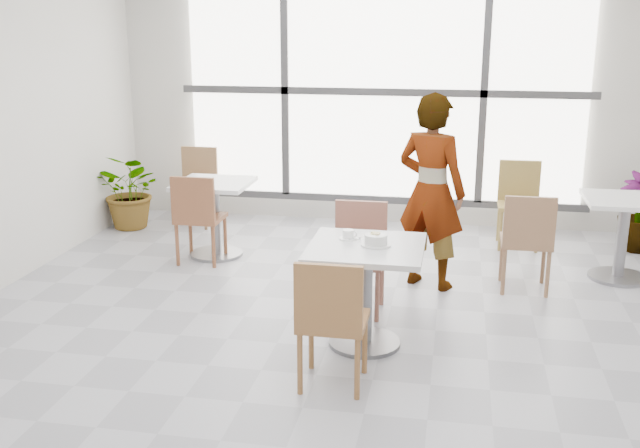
% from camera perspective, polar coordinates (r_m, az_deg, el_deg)
% --- Properties ---
extents(floor, '(7.00, 7.00, 0.00)m').
position_cam_1_polar(floor, '(5.36, 0.60, -9.50)').
color(floor, '#9E9EA5').
rests_on(floor, ground).
extents(wall_back, '(6.00, 0.00, 6.00)m').
position_cam_1_polar(wall_back, '(8.36, 4.89, 10.21)').
color(wall_back, silver).
rests_on(wall_back, ground).
extents(wall_front, '(6.00, 0.00, 6.00)m').
position_cam_1_polar(wall_front, '(1.71, -20.64, -12.12)').
color(wall_front, silver).
rests_on(wall_front, ground).
extents(window, '(4.60, 0.07, 2.52)m').
position_cam_1_polar(window, '(8.30, 4.84, 10.17)').
color(window, white).
rests_on(window, ground).
extents(main_table, '(0.80, 0.80, 0.75)m').
position_cam_1_polar(main_table, '(5.21, 3.56, -4.05)').
color(main_table, silver).
rests_on(main_table, ground).
extents(chair_near, '(0.42, 0.42, 0.87)m').
position_cam_1_polar(chair_near, '(4.59, 0.88, -7.12)').
color(chair_near, '#9B673A').
rests_on(chair_near, ground).
extents(chair_far, '(0.42, 0.42, 0.87)m').
position_cam_1_polar(chair_far, '(5.89, 3.04, -1.94)').
color(chair_far, '#975C4A').
rests_on(chair_far, ground).
extents(oatmeal_bowl, '(0.21, 0.21, 0.10)m').
position_cam_1_polar(oatmeal_bowl, '(5.13, 4.35, -1.21)').
color(oatmeal_bowl, silver).
rests_on(oatmeal_bowl, main_table).
extents(coffee_cup, '(0.16, 0.13, 0.07)m').
position_cam_1_polar(coffee_cup, '(5.28, 2.22, -0.85)').
color(coffee_cup, white).
rests_on(coffee_cup, main_table).
extents(person, '(0.73, 0.62, 1.69)m').
position_cam_1_polar(person, '(6.38, 8.60, 2.48)').
color(person, black).
rests_on(person, ground).
extents(bg_table_left, '(0.70, 0.70, 0.75)m').
position_cam_1_polar(bg_table_left, '(7.30, -8.15, 1.24)').
color(bg_table_left, white).
rests_on(bg_table_left, ground).
extents(bg_table_right, '(0.70, 0.70, 0.75)m').
position_cam_1_polar(bg_table_right, '(7.09, 22.42, -0.21)').
color(bg_table_right, white).
rests_on(bg_table_right, ground).
extents(bg_chair_left_near, '(0.42, 0.42, 0.87)m').
position_cam_1_polar(bg_chair_left_near, '(7.07, -9.47, 0.83)').
color(bg_chair_left_near, brown).
rests_on(bg_chair_left_near, ground).
extents(bg_chair_left_far, '(0.42, 0.42, 0.87)m').
position_cam_1_polar(bg_chair_left_far, '(8.52, -9.50, 3.35)').
color(bg_chair_left_far, '#9C714A').
rests_on(bg_chair_left_far, ground).
extents(bg_chair_right_near, '(0.42, 0.42, 0.87)m').
position_cam_1_polar(bg_chair_right_near, '(6.46, 15.75, -0.93)').
color(bg_chair_right_near, '#906546').
rests_on(bg_chair_right_near, ground).
extents(bg_chair_right_far, '(0.42, 0.42, 0.87)m').
position_cam_1_polar(bg_chair_right_far, '(7.85, 15.15, 1.98)').
color(bg_chair_right_far, '#9E8141').
rests_on(bg_chair_right_far, ground).
extents(plant_left, '(0.90, 0.82, 0.85)m').
position_cam_1_polar(plant_left, '(8.48, -14.35, 2.50)').
color(plant_left, '#4C7945').
rests_on(plant_left, ground).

